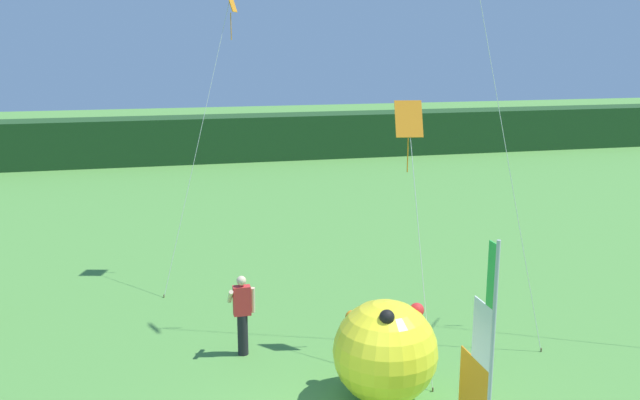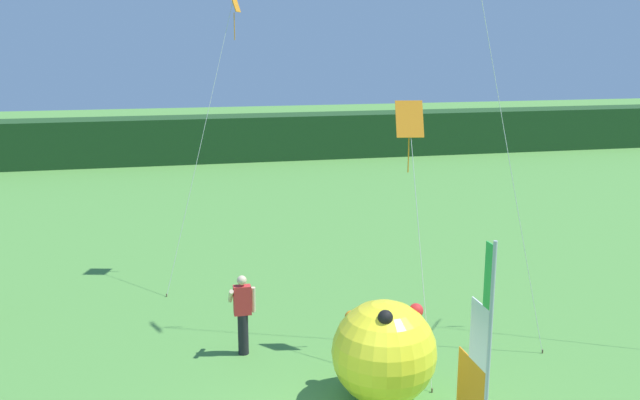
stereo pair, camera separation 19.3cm
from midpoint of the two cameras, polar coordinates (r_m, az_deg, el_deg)
The scene contains 6 objects.
distant_treeline at distance 38.23m, azimuth -9.24°, elevation 5.00°, with size 80.00×2.40×2.41m, color #1E421E.
banner_flag at distance 10.94m, azimuth 13.48°, elevation -12.59°, with size 0.06×1.03×3.70m.
person_near_banner at distance 14.63m, azimuth -6.01°, elevation -9.19°, with size 0.55×0.48×1.73m.
inflatable_balloon at distance 12.82m, azimuth 5.74°, elevation -12.34°, with size 1.90×1.90×1.93m.
kite_orange_diamond_0 at distance 18.81m, azimuth -7.17°, elevation 14.68°, with size 2.32×1.92×7.89m.
kite_orange_diamond_2 at distance 13.97m, azimuth 7.85°, elevation 5.53°, with size 0.60×2.25×5.26m.
Camera 2 is at (-2.17, -8.94, 6.44)m, focal length 38.85 mm.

